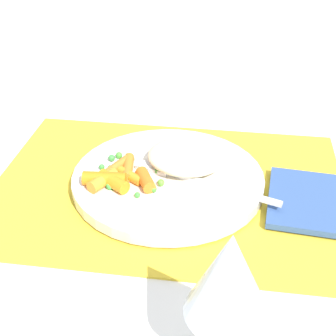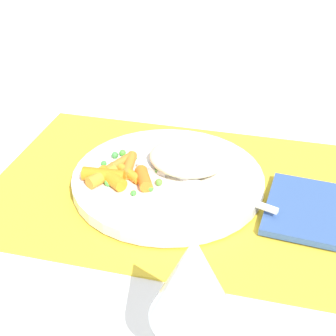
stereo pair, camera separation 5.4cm
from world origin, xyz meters
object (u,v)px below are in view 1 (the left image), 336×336
rice_mound (187,156)px  wine_glass (229,281)px  fork (191,179)px  napkin (307,200)px  plate (168,179)px  carrot_portion (118,176)px

rice_mound → wine_glass: (-0.06, 0.28, 0.06)m
fork → napkin: 0.15m
plate → rice_mound: size_ratio=2.41×
fork → napkin: (-0.15, 0.01, -0.01)m
rice_mound → wine_glass: bearing=102.5°
wine_glass → napkin: size_ratio=1.18×
carrot_portion → wine_glass: 0.28m
rice_mound → napkin: (-0.15, 0.04, -0.03)m
rice_mound → carrot_portion: (0.08, 0.05, -0.01)m
rice_mound → carrot_portion: 0.10m
plate → wine_glass: size_ratio=1.70×
carrot_portion → fork: (-0.09, -0.01, -0.00)m
rice_mound → wine_glass: wine_glass is taller
rice_mound → plate: bearing=49.3°
plate → napkin: bearing=174.7°
plate → carrot_portion: size_ratio=2.64×
carrot_portion → napkin: carrot_portion is taller
plate → napkin: plate is taller
carrot_portion → napkin: bearing=-177.9°
rice_mound → carrot_portion: rice_mound is taller
fork → napkin: size_ratio=1.52×
fork → carrot_portion: bearing=9.1°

